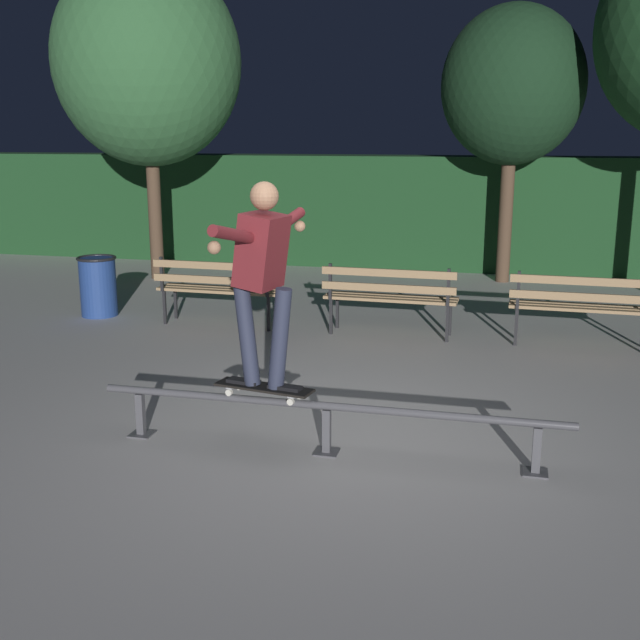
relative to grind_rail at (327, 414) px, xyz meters
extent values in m
plane|color=#ADAAA8|center=(0.00, 0.26, -0.31)|extent=(90.00, 90.00, 0.00)
cube|color=#193D1E|center=(0.00, 8.87, 0.69)|extent=(24.00, 1.20, 2.00)
cylinder|color=#47474C|center=(0.00, 0.00, 0.07)|extent=(3.64, 0.06, 0.06)
cube|color=#47474C|center=(-1.55, 0.00, -0.14)|extent=(0.06, 0.06, 0.35)
cube|color=#47474C|center=(-1.55, 0.00, -0.31)|extent=(0.18, 0.18, 0.01)
cube|color=#47474C|center=(0.00, 0.00, -0.14)|extent=(0.06, 0.06, 0.35)
cube|color=#47474C|center=(0.00, 0.00, -0.31)|extent=(0.18, 0.18, 0.01)
cube|color=#47474C|center=(1.55, 0.00, -0.14)|extent=(0.06, 0.06, 0.35)
cube|color=#47474C|center=(1.55, 0.00, -0.31)|extent=(0.18, 0.18, 0.01)
cube|color=black|center=(-0.50, 0.00, 0.18)|extent=(0.80, 0.33, 0.02)
cube|color=black|center=(-0.50, 0.00, 0.19)|extent=(0.79, 0.32, 0.00)
cube|color=#9E9EA3|center=(-0.23, -0.05, 0.16)|extent=(0.08, 0.18, 0.02)
cube|color=#9E9EA3|center=(-0.76, 0.05, 0.16)|extent=(0.08, 0.18, 0.02)
cylinder|color=beige|center=(-0.25, -0.13, 0.12)|extent=(0.06, 0.04, 0.05)
cylinder|color=beige|center=(-0.22, 0.03, 0.12)|extent=(0.06, 0.04, 0.05)
cylinder|color=beige|center=(-0.77, -0.03, 0.12)|extent=(0.06, 0.04, 0.05)
cylinder|color=beige|center=(-0.74, 0.13, 0.12)|extent=(0.06, 0.04, 0.05)
cube|color=black|center=(-0.32, -0.03, 0.20)|extent=(0.27, 0.14, 0.03)
cube|color=black|center=(-0.67, 0.03, 0.20)|extent=(0.27, 0.14, 0.03)
cylinder|color=#282D42|center=(-0.36, -0.02, 0.58)|extent=(0.22, 0.16, 0.79)
cylinder|color=#282D42|center=(-0.63, 0.02, 0.58)|extent=(0.22, 0.16, 0.79)
cube|color=maroon|center=(-0.50, 0.00, 1.24)|extent=(0.39, 0.41, 0.57)
cylinder|color=maroon|center=(-0.56, -0.37, 1.40)|extent=(0.19, 0.61, 0.21)
cylinder|color=maroon|center=(-0.43, 0.37, 1.40)|extent=(0.19, 0.61, 0.21)
sphere|color=#A37556|center=(-0.61, -0.65, 1.35)|extent=(0.09, 0.09, 0.09)
sphere|color=#A37556|center=(-0.38, 0.65, 1.35)|extent=(0.09, 0.09, 0.09)
sphere|color=#A37556|center=(-0.47, -0.01, 1.64)|extent=(0.21, 0.21, 0.21)
cube|color=black|center=(-1.56, 3.83, -0.09)|extent=(0.04, 0.04, 0.44)
cube|color=black|center=(-1.56, 3.51, -0.09)|extent=(0.04, 0.04, 0.44)
cube|color=black|center=(-1.56, 3.47, 0.35)|extent=(0.04, 0.04, 0.44)
cube|color=black|center=(-2.96, 3.86, -0.09)|extent=(0.04, 0.04, 0.44)
cube|color=black|center=(-2.97, 3.54, -0.09)|extent=(0.04, 0.04, 0.44)
cube|color=black|center=(-2.97, 3.50, 0.35)|extent=(0.04, 0.04, 0.44)
cube|color=#937551|center=(-2.26, 3.83, 0.14)|extent=(1.60, 0.13, 0.04)
cube|color=#937551|center=(-2.26, 3.69, 0.14)|extent=(1.60, 0.13, 0.04)
cube|color=#937551|center=(-2.27, 3.55, 0.14)|extent=(1.60, 0.13, 0.04)
cube|color=#937551|center=(-2.27, 3.48, 0.31)|extent=(1.60, 0.08, 0.09)
cube|color=#937551|center=(-2.27, 3.48, 0.49)|extent=(1.60, 0.08, 0.09)
cube|color=black|center=(0.64, 3.83, -0.09)|extent=(0.04, 0.04, 0.44)
cube|color=black|center=(0.63, 3.51, -0.09)|extent=(0.04, 0.04, 0.44)
cube|color=black|center=(0.63, 3.47, 0.35)|extent=(0.04, 0.04, 0.44)
cube|color=black|center=(-0.77, 3.86, -0.09)|extent=(0.04, 0.04, 0.44)
cube|color=black|center=(-0.78, 3.54, -0.09)|extent=(0.04, 0.04, 0.44)
cube|color=black|center=(-0.78, 3.50, 0.35)|extent=(0.04, 0.04, 0.44)
cube|color=#937551|center=(-0.07, 3.83, 0.14)|extent=(1.60, 0.13, 0.04)
cube|color=#937551|center=(-0.07, 3.69, 0.14)|extent=(1.60, 0.13, 0.04)
cube|color=#937551|center=(-0.08, 3.55, 0.14)|extent=(1.60, 0.13, 0.04)
cube|color=#937551|center=(-0.08, 3.48, 0.31)|extent=(1.60, 0.08, 0.09)
cube|color=#937551|center=(-0.08, 3.48, 0.49)|extent=(1.60, 0.08, 0.09)
cube|color=black|center=(1.42, 3.86, -0.09)|extent=(0.04, 0.04, 0.44)
cube|color=black|center=(1.41, 3.54, -0.09)|extent=(0.04, 0.04, 0.44)
cube|color=black|center=(1.41, 3.50, 0.35)|extent=(0.04, 0.04, 0.44)
cube|color=#937551|center=(2.12, 3.83, 0.14)|extent=(1.60, 0.13, 0.04)
cube|color=#937551|center=(2.12, 3.69, 0.14)|extent=(1.60, 0.13, 0.04)
cube|color=#937551|center=(2.12, 3.55, 0.14)|extent=(1.60, 0.13, 0.04)
cube|color=#937551|center=(2.11, 3.48, 0.31)|extent=(1.60, 0.08, 0.09)
cube|color=#937551|center=(2.11, 3.48, 0.49)|extent=(1.60, 0.08, 0.09)
cylinder|color=#4C3828|center=(-4.48, 6.53, 0.80)|extent=(0.22, 0.22, 2.24)
ellipsoid|color=#2D5B33|center=(-4.48, 6.53, 3.19)|extent=(2.98, 2.98, 3.28)
cylinder|color=#4C3828|center=(1.21, 7.60, 0.77)|extent=(0.22, 0.22, 2.17)
ellipsoid|color=black|center=(1.21, 7.60, 2.81)|extent=(2.24, 2.24, 2.46)
cylinder|color=navy|center=(-4.04, 3.78, 0.08)|extent=(0.48, 0.48, 0.78)
torus|color=black|center=(-4.04, 3.78, 0.47)|extent=(0.52, 0.52, 0.04)
camera|label=1|loc=(1.27, -5.40, 2.07)|focal=43.49mm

